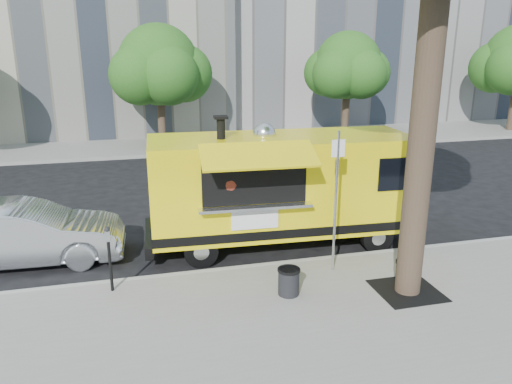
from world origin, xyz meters
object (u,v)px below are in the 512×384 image
trash_bin_left (289,281)px  trash_bin_right (407,274)px  parking_meter (109,251)px  far_tree_b (159,65)px  food_truck (280,186)px  sign_post (336,194)px  far_tree_c (348,66)px  sedan (25,234)px

trash_bin_left → trash_bin_right: trash_bin_right is taller
trash_bin_right → parking_meter: bearing=166.8°
parking_meter → far_tree_b: bearing=81.9°
food_truck → trash_bin_right: bearing=-58.2°
food_truck → sign_post: bearing=-69.9°
far_tree_c → food_truck: far_tree_c is taller
sign_post → parking_meter: sign_post is taller
parking_meter → food_truck: food_truck is taller
parking_meter → food_truck: size_ratio=0.20×
parking_meter → trash_bin_right: (5.64, -1.33, -0.53)m
far_tree_c → food_truck: (-7.05, -12.02, -2.21)m
parking_meter → food_truck: bearing=23.7°
far_tree_c → food_truck: size_ratio=0.79×
food_truck → sedan: size_ratio=1.55×
trash_bin_right → food_truck: bearing=119.0°
far_tree_c → food_truck: 14.11m
sign_post → trash_bin_right: (1.09, -1.13, -1.40)m
far_tree_b → trash_bin_right: 16.16m
trash_bin_right → sedan: bearing=155.4°
far_tree_b → trash_bin_right: (3.64, -15.38, -3.38)m
parking_meter → sedan: 2.85m
food_truck → sedan: food_truck is taller
trash_bin_left → trash_bin_right: bearing=-8.1°
sign_post → sedan: bearing=160.2°
sedan → trash_bin_left: 6.06m
parking_meter → trash_bin_left: bearing=-16.7°
far_tree_c → sedan: far_tree_c is taller
sign_post → trash_bin_left: bearing=-147.5°
sedan → far_tree_b: bearing=-15.6°
trash_bin_left → food_truck: bearing=76.8°
sign_post → parking_meter: (-4.55, 0.20, -0.87)m
food_truck → trash_bin_right: 3.65m
sedan → trash_bin_right: 8.28m
food_truck → far_tree_b: bearing=101.8°
sedan → trash_bin_left: bearing=-118.5°
far_tree_b → parking_meter: far_tree_b is taller
far_tree_b → sedan: size_ratio=1.29×
sign_post → trash_bin_left: sign_post is taller
far_tree_c → parking_meter: far_tree_c is taller
sedan → trash_bin_right: (7.53, -3.45, -0.25)m
parking_meter → trash_bin_right: 5.82m
sedan → far_tree_c: bearing=-45.5°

